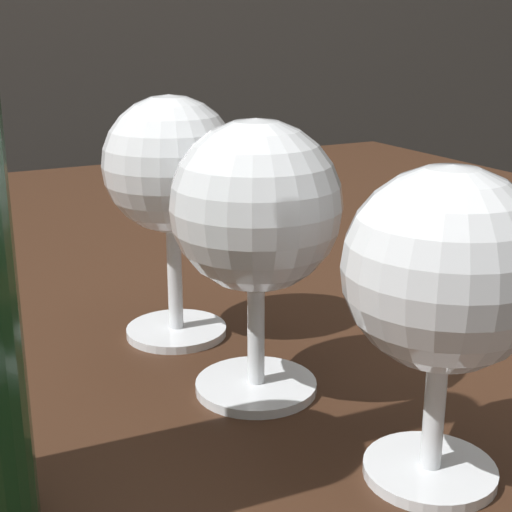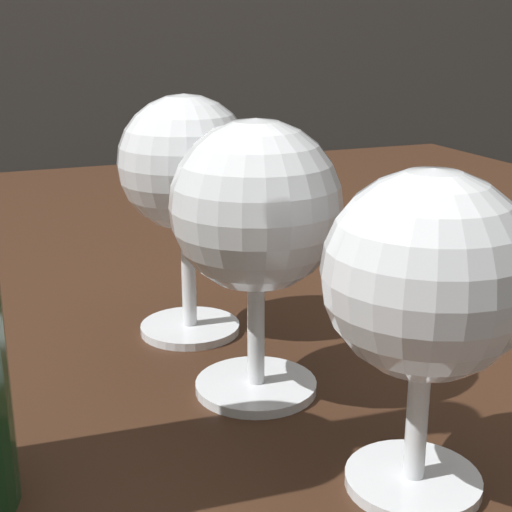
# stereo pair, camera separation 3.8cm
# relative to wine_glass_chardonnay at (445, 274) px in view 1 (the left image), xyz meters

# --- Properties ---
(dining_table) EXTENTS (1.16, 0.90, 0.77)m
(dining_table) POSITION_rel_wine_glass_chardonnay_xyz_m (-0.04, 0.34, -0.19)
(dining_table) COLOR #382114
(dining_table) RESTS_ON ground_plane
(wine_glass_chardonnay) EXTENTS (0.08, 0.08, 0.14)m
(wine_glass_chardonnay) POSITION_rel_wine_glass_chardonnay_xyz_m (0.00, 0.00, 0.00)
(wine_glass_chardonnay) COLOR white
(wine_glass_chardonnay) RESTS_ON dining_table
(wine_glass_pinot) EXTENTS (0.09, 0.09, 0.14)m
(wine_glass_pinot) POSITION_rel_wine_glass_chardonnay_xyz_m (-0.03, 0.10, 0.01)
(wine_glass_pinot) COLOR white
(wine_glass_pinot) RESTS_ON dining_table
(wine_glass_white) EXTENTS (0.08, 0.08, 0.15)m
(wine_glass_white) POSITION_rel_wine_glass_chardonnay_xyz_m (-0.04, 0.19, 0.01)
(wine_glass_white) COLOR white
(wine_glass_white) RESTS_ON dining_table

